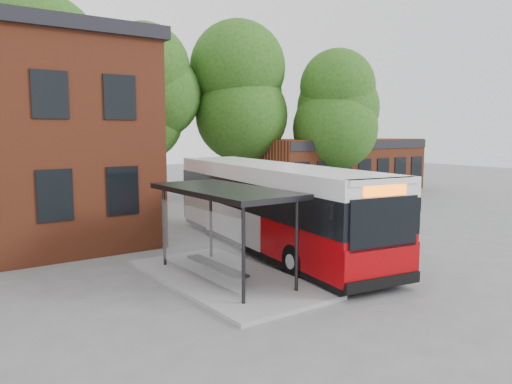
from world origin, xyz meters
TOP-DOWN VIEW (x-y plane):
  - ground at (0.00, 0.00)m, footprint 100.00×100.00m
  - shop_row at (15.00, 14.00)m, footprint 14.00×6.20m
  - bus_shelter at (-4.50, -1.00)m, footprint 3.60×7.00m
  - bike_rail at (9.28, 10.00)m, footprint 5.20×0.10m
  - tree_0 at (-6.00, 16.00)m, footprint 7.92×7.92m
  - tree_1 at (1.00, 17.00)m, footprint 7.92×7.92m
  - tree_2 at (8.00, 16.00)m, footprint 7.92×7.92m
  - tree_3 at (13.00, 12.00)m, footprint 7.04×7.04m
  - city_bus at (-0.83, 1.46)m, footprint 4.67×13.27m
  - bicycle_0 at (7.30, 9.42)m, footprint 1.67×1.07m
  - bicycle_1 at (7.11, 9.24)m, footprint 1.72×0.62m
  - bicycle_2 at (7.73, 9.67)m, footprint 1.54×0.61m
  - bicycle_3 at (8.20, 10.28)m, footprint 1.56×0.76m
  - bicycle_4 at (9.64, 10.23)m, footprint 1.99×1.29m
  - bicycle_5 at (10.97, 9.96)m, footprint 1.69×0.76m
  - bicycle_6 at (10.15, 9.30)m, footprint 1.86×0.85m
  - bicycle_7 at (11.93, 9.25)m, footprint 1.92×0.91m
  - bicycle_extra_0 at (11.57, 9.12)m, footprint 1.58×1.02m

SIDE VIEW (x-z plane):
  - ground at x=0.00m, z-range 0.00..0.00m
  - bike_rail at x=9.28m, z-range 0.00..0.38m
  - bicycle_2 at x=7.73m, z-range 0.00..0.80m
  - bicycle_0 at x=7.30m, z-range 0.00..0.83m
  - bicycle_3 at x=8.20m, z-range 0.00..0.90m
  - bicycle_extra_0 at x=11.57m, z-range 0.00..0.92m
  - bicycle_6 at x=10.15m, z-range 0.00..0.94m
  - bicycle_5 at x=10.97m, z-range 0.00..0.98m
  - bicycle_4 at x=9.64m, z-range 0.00..0.99m
  - bicycle_1 at x=7.11m, z-range 0.00..1.01m
  - bicycle_7 at x=11.93m, z-range 0.00..1.11m
  - bus_shelter at x=-4.50m, z-range 0.00..2.90m
  - city_bus at x=-0.83m, z-range 0.00..3.30m
  - shop_row at x=15.00m, z-range 0.00..4.00m
  - tree_3 at x=13.00m, z-range 0.00..9.28m
  - tree_1 at x=1.00m, z-range 0.00..10.40m
  - tree_0 at x=-6.00m, z-range 0.00..11.00m
  - tree_2 at x=8.00m, z-range 0.00..11.00m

